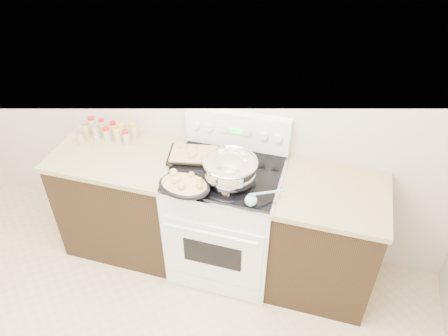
% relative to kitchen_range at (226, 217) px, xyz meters
% --- Properties ---
extents(room_shell, '(4.10, 3.60, 2.75)m').
position_rel_kitchen_range_xyz_m(room_shell, '(-0.35, -1.42, 1.21)').
color(room_shell, beige).
rests_on(room_shell, ground).
extents(counter_left, '(0.93, 0.67, 0.92)m').
position_rel_kitchen_range_xyz_m(counter_left, '(-0.83, 0.01, -0.03)').
color(counter_left, black).
rests_on(counter_left, ground).
extents(counter_right, '(0.73, 0.67, 0.92)m').
position_rel_kitchen_range_xyz_m(counter_right, '(0.73, 0.01, -0.03)').
color(counter_right, black).
rests_on(counter_right, ground).
extents(kitchen_range, '(0.78, 0.73, 1.22)m').
position_rel_kitchen_range_xyz_m(kitchen_range, '(0.00, 0.00, 0.00)').
color(kitchen_range, white).
rests_on(kitchen_range, ground).
extents(mixing_bowl, '(0.39, 0.39, 0.21)m').
position_rel_kitchen_range_xyz_m(mixing_bowl, '(0.06, -0.10, 0.54)').
color(mixing_bowl, silver).
rests_on(mixing_bowl, kitchen_range).
extents(roasting_pan, '(0.37, 0.28, 0.11)m').
position_rel_kitchen_range_xyz_m(roasting_pan, '(-0.20, -0.28, 0.50)').
color(roasting_pan, black).
rests_on(roasting_pan, kitchen_range).
extents(baking_sheet, '(0.39, 0.31, 0.06)m').
position_rel_kitchen_range_xyz_m(baking_sheet, '(-0.26, 0.08, 0.47)').
color(baking_sheet, black).
rests_on(baking_sheet, kitchen_range).
extents(wooden_spoon, '(0.06, 0.26, 0.04)m').
position_rel_kitchen_range_xyz_m(wooden_spoon, '(0.06, -0.20, 0.46)').
color(wooden_spoon, '#AE784F').
rests_on(wooden_spoon, kitchen_range).
extents(blue_ladle, '(0.22, 0.20, 0.10)m').
position_rel_kitchen_range_xyz_m(blue_ladle, '(0.25, -0.28, 0.49)').
color(blue_ladle, '#82B2C2').
rests_on(blue_ladle, kitchen_range).
extents(spice_jars, '(0.40, 0.24, 0.13)m').
position_rel_kitchen_range_xyz_m(spice_jars, '(-0.97, 0.15, 0.49)').
color(spice_jars, '#BFB28C').
rests_on(spice_jars, counter_left).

